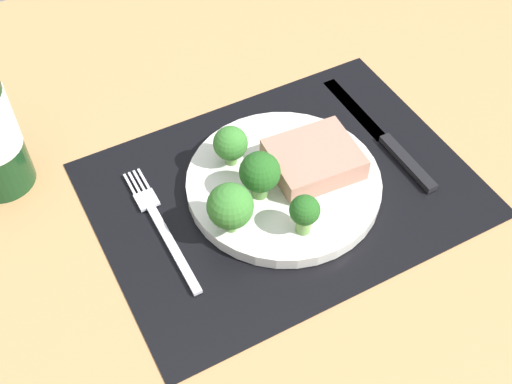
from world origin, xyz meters
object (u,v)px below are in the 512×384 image
plate (284,184)px  steak (314,159)px  fork (161,226)px  knife (386,140)px

plate → steak: (3.99, -0.04, 2.20)cm
plate → fork: 15.18cm
plate → knife: size_ratio=1.00×
fork → knife: bearing=0.4°
fork → steak: bearing=-2.2°
fork → plate: bearing=-3.3°
plate → fork: (-15.10, 1.42, -0.55)cm
plate → steak: bearing=-0.5°
plate → knife: (15.29, 0.53, -0.50)cm
plate → fork: bearing=174.6°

